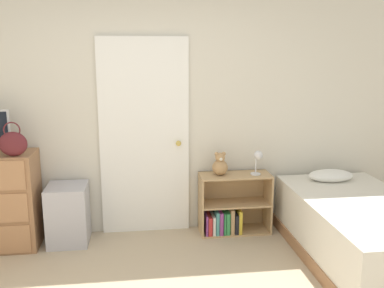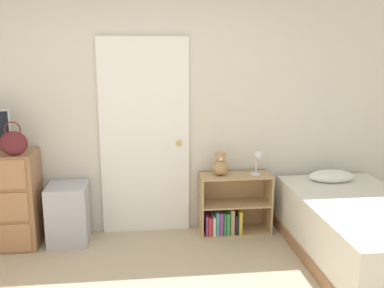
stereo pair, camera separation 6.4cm
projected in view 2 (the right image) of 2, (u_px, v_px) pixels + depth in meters
wall_back at (139, 111)px, 4.37m from camera, size 10.00×0.06×2.55m
door_closed at (145, 138)px, 4.38m from camera, size 0.91×0.09×2.02m
handbag at (14, 143)px, 3.90m from camera, size 0.25×0.09×0.32m
storage_bin at (69, 213)px, 4.25m from camera, size 0.39×0.40×0.59m
bookshelf at (230, 210)px, 4.49m from camera, size 0.74×0.31×0.63m
teddy_bear at (220, 165)px, 4.37m from camera, size 0.16×0.16×0.24m
desk_lamp at (258, 158)px, 4.36m from camera, size 0.12×0.11×0.26m
bed at (361, 232)px, 3.84m from camera, size 1.05×1.88×0.67m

